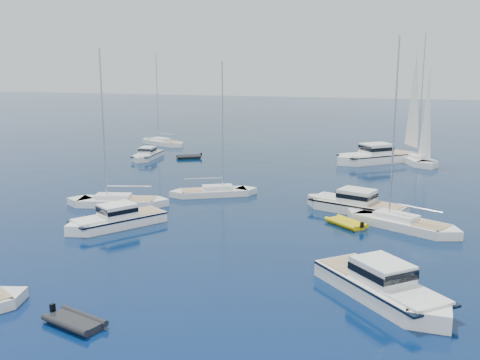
# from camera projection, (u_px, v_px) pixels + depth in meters

# --- Properties ---
(ground) EXTENTS (400.00, 400.00, 0.00)m
(ground) POSITION_uv_depth(u_px,v_px,m) (171.00, 320.00, 29.24)
(ground) COLOR navy
(ground) RESTS_ON ground
(motor_cruiser_right) EXTENTS (9.68, 9.90, 2.78)m
(motor_cruiser_right) POSITION_uv_depth(u_px,v_px,m) (383.00, 298.00, 31.99)
(motor_cruiser_right) COLOR white
(motor_cruiser_right) RESTS_ON ground
(motor_cruiser_left) EXTENTS (7.33, 9.29, 2.42)m
(motor_cruiser_left) POSITION_uv_depth(u_px,v_px,m) (116.00, 227.00, 46.08)
(motor_cruiser_left) COLOR white
(motor_cruiser_left) RESTS_ON ground
(motor_cruiser_centre) EXTENTS (10.67, 6.20, 2.68)m
(motor_cruiser_centre) POSITION_uv_depth(u_px,v_px,m) (354.00, 211.00, 50.81)
(motor_cruiser_centre) COLOR silver
(motor_cruiser_centre) RESTS_ON ground
(motor_cruiser_distant) EXTENTS (11.93, 11.35, 3.31)m
(motor_cruiser_distant) POSITION_uv_depth(u_px,v_px,m) (374.00, 162.00, 76.09)
(motor_cruiser_distant) COLOR white
(motor_cruiser_distant) RESTS_ON ground
(motor_cruiser_horizon) EXTENTS (3.33, 8.35, 2.13)m
(motor_cruiser_horizon) POSITION_uv_depth(u_px,v_px,m) (147.00, 159.00, 79.05)
(motor_cruiser_horizon) COLOR white
(motor_cruiser_horizon) RESTS_ON ground
(sailboat_mid_r) EXTENTS (11.03, 7.46, 16.05)m
(sailboat_mid_r) POSITION_uv_depth(u_px,v_px,m) (401.00, 227.00, 45.84)
(sailboat_mid_r) COLOR white
(sailboat_mid_r) RESTS_ON ground
(sailboat_mid_l) EXTENTS (10.68, 5.23, 15.19)m
(sailboat_mid_l) POSITION_uv_depth(u_px,v_px,m) (118.00, 205.00, 52.99)
(sailboat_mid_l) COLOR white
(sailboat_mid_l) RESTS_ON ground
(sailboat_centre) EXTENTS (9.55, 6.80, 14.03)m
(sailboat_centre) POSITION_uv_depth(u_px,v_px,m) (214.00, 195.00, 57.02)
(sailboat_centre) COLOR silver
(sailboat_centre) RESTS_ON ground
(sailboat_sails_r) EXTENTS (7.74, 12.40, 17.85)m
(sailboat_sails_r) POSITION_uv_depth(u_px,v_px,m) (413.00, 162.00, 76.35)
(sailboat_sails_r) COLOR white
(sailboat_sails_r) RESTS_ON ground
(sailboat_far_l) EXTENTS (10.62, 6.99, 15.40)m
(sailboat_far_l) POSITION_uv_depth(u_px,v_px,m) (163.00, 145.00, 92.88)
(sailboat_far_l) COLOR white
(sailboat_far_l) RESTS_ON ground
(tender_yellow) EXTENTS (4.17, 3.98, 0.95)m
(tender_yellow) POSITION_uv_depth(u_px,v_px,m) (346.00, 225.00, 46.39)
(tender_yellow) COLOR gold
(tender_yellow) RESTS_ON ground
(tender_grey_near) EXTENTS (3.92, 2.86, 0.95)m
(tender_grey_near) POSITION_uv_depth(u_px,v_px,m) (75.00, 325.00, 28.66)
(tender_grey_near) COLOR black
(tender_grey_near) RESTS_ON ground
(tender_grey_far) EXTENTS (4.16, 3.57, 0.95)m
(tender_grey_far) POSITION_uv_depth(u_px,v_px,m) (189.00, 158.00, 79.33)
(tender_grey_far) COLOR black
(tender_grey_far) RESTS_ON ground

